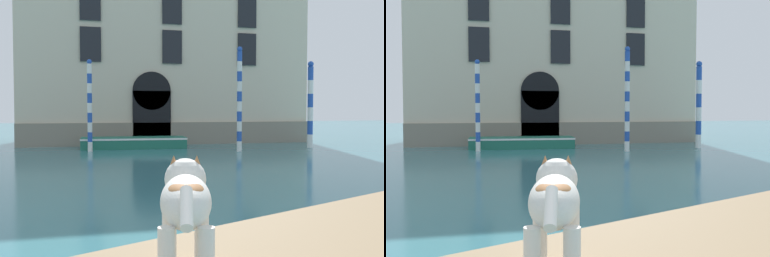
# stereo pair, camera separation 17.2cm
# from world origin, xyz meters

# --- Properties ---
(palazzo_left) EXTENTS (14.66, 6.13, 13.11)m
(palazzo_left) POSITION_xyz_m (0.53, 26.31, 6.54)
(palazzo_left) COLOR beige
(palazzo_left) RESTS_ON ground_plane
(dog_on_deck) EXTENTS (0.57, 1.29, 0.87)m
(dog_on_deck) POSITION_xyz_m (-3.12, 4.81, 1.10)
(dog_on_deck) COLOR silver
(dog_on_deck) RESTS_ON boat_foreground
(boat_moored_near_palazzo) EXTENTS (4.72, 1.63, 0.50)m
(boat_moored_near_palazzo) POSITION_xyz_m (-1.55, 21.68, 0.27)
(boat_moored_near_palazzo) COLOR #1E6651
(boat_moored_near_palazzo) RESTS_ON ground_plane
(mooring_pole_0) EXTENTS (0.26, 0.26, 3.92)m
(mooring_pole_0) POSITION_xyz_m (6.25, 19.98, 1.98)
(mooring_pole_0) COLOR white
(mooring_pole_0) RESTS_ON ground_plane
(mooring_pole_1) EXTENTS (0.20, 0.20, 3.82)m
(mooring_pole_1) POSITION_xyz_m (-3.50, 20.59, 1.93)
(mooring_pole_1) COLOR white
(mooring_pole_1) RESTS_ON ground_plane
(mooring_pole_2) EXTENTS (0.22, 0.22, 4.37)m
(mooring_pole_2) POSITION_xyz_m (2.59, 19.28, 2.20)
(mooring_pole_2) COLOR white
(mooring_pole_2) RESTS_ON ground_plane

